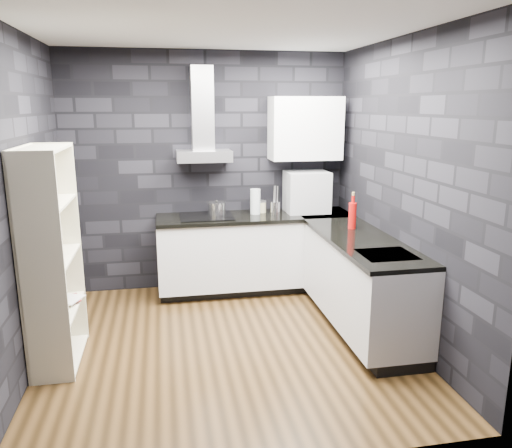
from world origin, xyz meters
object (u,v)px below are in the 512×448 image
object	(u,v)px
red_bottle	(352,216)
bookshelf	(52,258)
utensil_crock	(275,208)
appliance_garage	(307,193)
pot	(217,209)
storage_jar	(262,207)
glass_vase	(255,202)
fruit_bowl	(48,259)

from	to	relation	value
red_bottle	bookshelf	world-z (taller)	bookshelf
utensil_crock	appliance_garage	distance (m)	0.41
pot	storage_jar	world-z (taller)	pot
glass_vase	storage_jar	bearing A→B (deg)	34.11
utensil_crock	bookshelf	bearing A→B (deg)	-148.38
utensil_crock	fruit_bowl	size ratio (longest dim) A/B	0.60
fruit_bowl	appliance_garage	bearing A→B (deg)	30.57
pot	bookshelf	world-z (taller)	bookshelf
storage_jar	bookshelf	distance (m)	2.46
storage_jar	bookshelf	bearing A→B (deg)	-144.95
pot	utensil_crock	world-z (taller)	utensil_crock
pot	bookshelf	size ratio (longest dim) A/B	0.11
utensil_crock	red_bottle	bearing A→B (deg)	-54.31
appliance_garage	red_bottle	world-z (taller)	appliance_garage
pot	fruit_bowl	distance (m)	2.13
utensil_crock	appliance_garage	world-z (taller)	appliance_garage
utensil_crock	fruit_bowl	distance (m)	2.61
pot	glass_vase	xyz separation A→B (m)	(0.44, -0.03, 0.07)
utensil_crock	fruit_bowl	world-z (taller)	utensil_crock
storage_jar	fruit_bowl	world-z (taller)	storage_jar
appliance_garage	bookshelf	world-z (taller)	bookshelf
bookshelf	fruit_bowl	world-z (taller)	bookshelf
storage_jar	utensil_crock	xyz separation A→B (m)	(0.14, -0.09, 0.01)
pot	storage_jar	distance (m)	0.52
glass_vase	appliance_garage	world-z (taller)	appliance_garage
glass_vase	bookshelf	bearing A→B (deg)	-144.91
storage_jar	bookshelf	world-z (taller)	bookshelf
pot	utensil_crock	size ratio (longest dim) A/B	1.46
appliance_garage	storage_jar	bearing A→B (deg)	174.22
storage_jar	fruit_bowl	xyz separation A→B (m)	(-2.02, -1.55, -0.02)
red_bottle	bookshelf	distance (m)	2.80
pot	fruit_bowl	size ratio (longest dim) A/B	0.87
pot	appliance_garage	size ratio (longest dim) A/B	0.41
utensil_crock	appliance_garage	size ratio (longest dim) A/B	0.28
appliance_garage	bookshelf	xyz separation A→B (m)	(-2.54, -1.36, -0.22)
storage_jar	fruit_bowl	distance (m)	2.54
pot	appliance_garage	distance (m)	1.05
glass_vase	utensil_crock	size ratio (longest dim) A/B	2.09
storage_jar	fruit_bowl	size ratio (longest dim) A/B	0.54
pot	glass_vase	size ratio (longest dim) A/B	0.70
glass_vase	utensil_crock	world-z (taller)	glass_vase
utensil_crock	appliance_garage	bearing A→B (deg)	4.92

